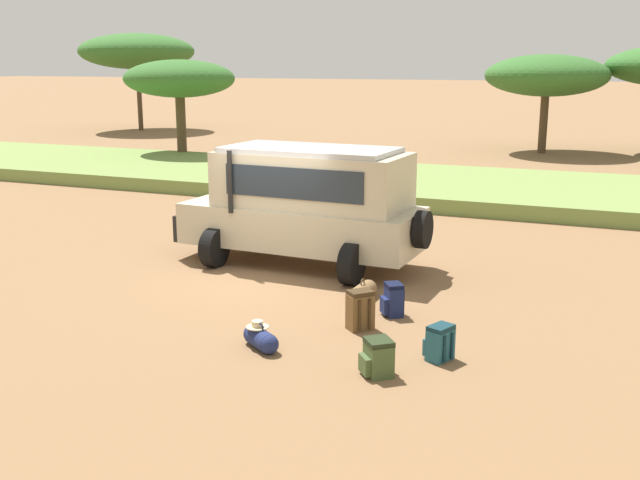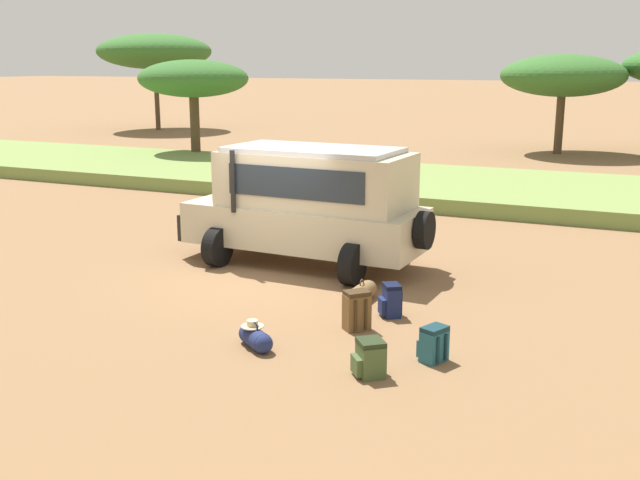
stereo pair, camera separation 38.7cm
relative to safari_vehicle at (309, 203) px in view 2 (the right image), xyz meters
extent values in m
plane|color=olive|center=(-0.39, -1.08, -1.29)|extent=(320.00, 320.00, 0.00)
cube|color=olive|center=(-0.39, 9.58, -1.07)|extent=(120.00, 7.00, 0.44)
cube|color=beige|center=(-0.11, 0.00, -0.47)|extent=(4.97, 2.09, 0.84)
cube|color=beige|center=(0.14, 0.00, 0.50)|extent=(3.89, 1.93, 1.10)
cube|color=#232D38|center=(-1.38, 0.05, 0.45)|extent=(0.12, 1.56, 0.77)
cube|color=#232D38|center=(0.11, -0.91, 0.55)|extent=(2.94, 0.16, 0.60)
cube|color=#232D38|center=(0.18, 0.90, 0.55)|extent=(2.94, 0.16, 0.60)
cube|color=#B7B7B7|center=(0.09, 0.00, 1.10)|extent=(3.49, 1.84, 0.10)
cube|color=black|center=(-2.68, 0.11, -0.64)|extent=(0.22, 1.62, 0.56)
cylinder|color=black|center=(-1.25, -0.92, 0.50)|extent=(0.10, 0.10, 1.25)
cylinder|color=black|center=(-1.66, -0.90, -0.89)|extent=(0.31, 0.81, 0.80)
cylinder|color=black|center=(-1.59, 1.03, -0.89)|extent=(0.31, 0.81, 0.80)
cylinder|color=black|center=(1.37, -1.02, -0.89)|extent=(0.31, 0.81, 0.80)
cylinder|color=black|center=(1.45, 0.91, -0.89)|extent=(0.31, 0.81, 0.80)
cylinder|color=black|center=(2.48, -0.10, -0.32)|extent=(0.25, 0.74, 0.74)
cube|color=navy|center=(2.63, -2.42, -1.05)|extent=(0.40, 0.43, 0.49)
cube|color=navy|center=(2.50, -2.51, -1.11)|extent=(0.22, 0.26, 0.27)
cube|color=black|center=(2.63, -2.42, -0.78)|extent=(0.40, 0.42, 0.07)
cylinder|color=black|center=(2.79, -2.40, -1.05)|extent=(0.04, 0.04, 0.41)
cylinder|color=black|center=(2.70, -2.27, -1.05)|extent=(0.04, 0.04, 0.41)
cube|color=brown|center=(2.34, -3.25, -1.01)|extent=(0.46, 0.47, 0.57)
cube|color=brown|center=(2.21, -3.14, -1.08)|extent=(0.26, 0.27, 0.31)
cube|color=#3A2A16|center=(2.34, -3.25, -0.70)|extent=(0.46, 0.46, 0.07)
cylinder|color=#3A2A16|center=(2.39, -3.42, -1.01)|extent=(0.04, 0.04, 0.48)
cylinder|color=#3A2A16|center=(2.51, -3.29, -1.01)|extent=(0.04, 0.04, 0.48)
cube|color=#235B6B|center=(3.80, -4.00, -1.07)|extent=(0.37, 0.45, 0.45)
cube|color=#235B6B|center=(3.65, -3.93, -1.13)|extent=(0.19, 0.30, 0.25)
cube|color=#13323A|center=(3.80, -4.00, -0.82)|extent=(0.38, 0.44, 0.07)
cylinder|color=#13323A|center=(3.89, -4.13, -1.07)|extent=(0.04, 0.04, 0.38)
cylinder|color=#13323A|center=(3.96, -3.97, -1.07)|extent=(0.04, 0.04, 0.38)
cube|color=#42562D|center=(3.16, -4.83, -1.07)|extent=(0.49, 0.50, 0.44)
cube|color=#42562D|center=(3.01, -4.95, -1.13)|extent=(0.25, 0.28, 0.24)
cube|color=#242F19|center=(3.16, -4.83, -0.82)|extent=(0.49, 0.50, 0.07)
cylinder|color=#242F19|center=(3.35, -4.78, -1.07)|extent=(0.04, 0.04, 0.38)
cylinder|color=#242F19|center=(3.24, -4.65, -1.07)|extent=(0.04, 0.04, 0.38)
cylinder|color=navy|center=(1.26, -4.59, -1.15)|extent=(0.58, 0.53, 0.29)
sphere|color=navy|center=(1.06, -4.44, -1.15)|extent=(0.29, 0.29, 0.29)
sphere|color=navy|center=(1.47, -4.73, -1.15)|extent=(0.29, 0.29, 0.29)
torus|color=#121834|center=(1.26, -4.59, -0.98)|extent=(0.15, 0.11, 0.16)
cylinder|color=beige|center=(1.18, -4.53, -0.99)|extent=(0.34, 0.34, 0.02)
cylinder|color=beige|center=(1.18, -4.53, -0.94)|extent=(0.17, 0.17, 0.09)
cylinder|color=brown|center=(1.90, -1.91, -1.14)|extent=(0.33, 0.61, 0.31)
sphere|color=brown|center=(1.89, -2.21, -1.14)|extent=(0.31, 0.31, 0.31)
sphere|color=brown|center=(1.91, -1.61, -1.14)|extent=(0.31, 0.31, 0.31)
torus|color=#493721|center=(1.90, -1.91, -0.96)|extent=(0.03, 0.16, 0.16)
cylinder|color=brown|center=(-21.89, 24.77, 0.61)|extent=(0.29, 0.29, 3.82)
ellipsoid|color=#336628|center=(-21.89, 24.77, 3.42)|extent=(6.80, 6.99, 2.11)
cylinder|color=brown|center=(-11.28, 12.88, 0.10)|extent=(0.40, 0.40, 2.79)
ellipsoid|color=#336628|center=(-11.28, 12.88, 2.14)|extent=(4.63, 4.25, 1.53)
cylinder|color=brown|center=(2.24, 22.09, 0.06)|extent=(0.37, 0.37, 2.70)
ellipsoid|color=#336628|center=(2.24, 22.09, 2.21)|extent=(5.52, 5.48, 1.88)
camera|label=1|loc=(6.03, -13.80, 2.82)|focal=42.00mm
camera|label=2|loc=(6.38, -13.64, 2.82)|focal=42.00mm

